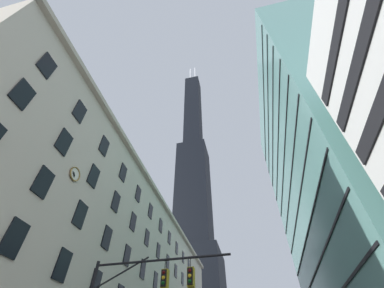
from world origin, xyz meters
TOP-DOWN VIEW (x-y plane):
  - station_building at (-17.75, 28.57)m, footprint 14.18×69.16m
  - dark_skyscraper at (-21.10, 98.04)m, footprint 23.71×23.71m
  - glass_office_midrise at (19.44, 26.05)m, footprint 16.99×36.49m

SIDE VIEW (x-z plane):
  - station_building at x=-17.75m, z-range -0.02..25.58m
  - glass_office_midrise at x=19.44m, z-range 0.00..50.64m
  - dark_skyscraper at x=-21.10m, z-range -41.46..162.20m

